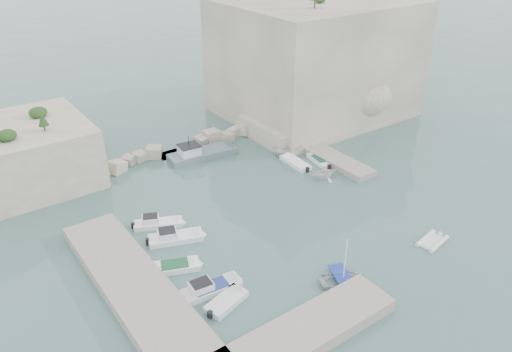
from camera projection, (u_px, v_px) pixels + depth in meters
ground at (290, 224)px, 50.87m from camera, size 400.00×400.00×0.00m
cliff_east at (314, 59)px, 75.12m from camera, size 26.00×22.00×17.00m
cliff_terrace at (282, 129)px, 69.84m from camera, size 8.00×10.00×2.50m
outcrop_west at (17, 156)px, 56.86m from camera, size 16.00×14.00×7.00m
quay_west at (138, 291)px, 41.18m from camera, size 5.00×24.00×1.10m
quay_south at (292, 340)px, 36.53m from camera, size 18.00×4.00×1.10m
ledge_east at (322, 153)px, 64.77m from camera, size 3.00×16.00×0.80m
breakwater at (179, 147)px, 65.79m from camera, size 28.00×3.00×1.40m
motorboat_a at (159, 226)px, 50.63m from camera, size 5.47×3.69×1.40m
motorboat_b at (176, 240)px, 48.49m from camera, size 6.04×3.73×1.40m
motorboat_c at (175, 269)px, 44.60m from camera, size 5.05×3.38×0.70m
motorboat_d at (211, 291)px, 41.99m from camera, size 6.07×2.32×1.40m
motorboat_e at (227, 304)px, 40.64m from camera, size 4.45×2.80×0.70m
rowboat at (343, 282)px, 43.00m from camera, size 4.96×4.24×0.87m
inflatable_dinghy at (432, 243)px, 48.10m from camera, size 3.88×2.38×0.44m
tender_east_a at (324, 178)px, 59.66m from camera, size 3.79×3.45×1.72m
tender_east_b at (320, 162)px, 63.31m from camera, size 2.27×4.68×0.70m
tender_east_c at (295, 165)px, 62.77m from camera, size 1.94×5.21×0.70m
tender_east_d at (287, 155)px, 65.27m from camera, size 4.28×3.01×1.55m
work_boat at (202, 157)px, 64.69m from camera, size 9.91×3.80×2.20m
rowboat_mast at (345, 259)px, 41.80m from camera, size 0.10×0.10×4.20m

